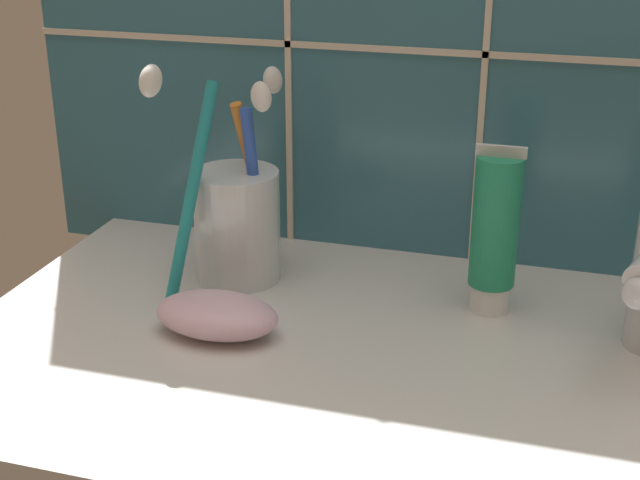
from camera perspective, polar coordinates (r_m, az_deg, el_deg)
The scene contains 4 objects.
sink_counter at distance 60.03cm, azimuth 5.92°, elevation -8.22°, with size 62.64×35.06×2.00cm, color silver.
toothbrush_cup at distance 68.50cm, azimuth -5.36°, elevation 1.39°, with size 7.62×14.32×18.14cm.
toothpaste_tube at distance 63.89cm, azimuth 11.12°, elevation 0.53°, with size 3.48×3.32×12.39cm.
soap_bar at distance 61.64cm, azimuth -6.62°, elevation -4.79°, with size 8.75×5.34×2.87cm, color #DBB2C6.
Camera 1 is at (8.73, -50.91, 31.58)cm, focal length 50.00 mm.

